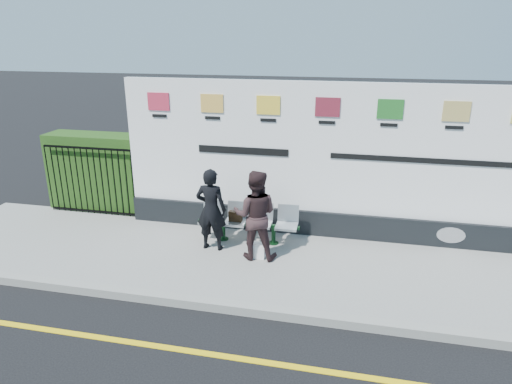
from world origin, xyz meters
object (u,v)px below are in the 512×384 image
woman_left (211,210)px  woman_right (255,215)px  billboard (325,172)px  bench (248,232)px

woman_left → woman_right: size_ratio=0.96×
billboard → woman_left: size_ratio=5.16×
bench → woman_left: size_ratio=1.22×
bench → billboard: bearing=25.0°
bench → woman_right: (0.27, -0.60, 0.61)m
woman_right → bench: bearing=-69.7°
woman_left → woman_right: woman_right is taller
bench → woman_right: 0.89m
bench → woman_right: size_ratio=1.17×
billboard → bench: billboard is taller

